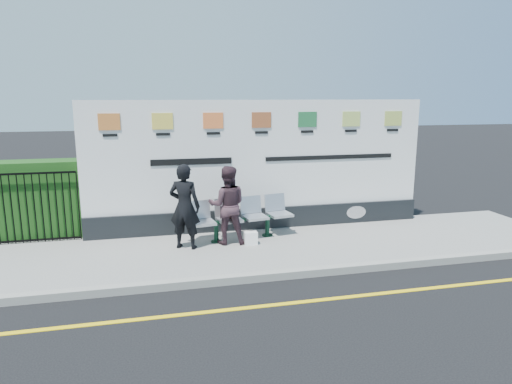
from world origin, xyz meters
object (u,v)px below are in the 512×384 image
(billboard, at_px, (260,174))
(bench, at_px, (242,228))
(woman_left, at_px, (185,207))
(woman_right, at_px, (227,205))

(billboard, distance_m, bench, 1.44)
(bench, distance_m, woman_left, 1.45)
(bench, bearing_deg, billboard, 43.06)
(woman_right, bearing_deg, bench, -139.91)
(billboard, height_order, woman_right, billboard)
(woman_left, bearing_deg, woman_right, -148.23)
(billboard, distance_m, woman_left, 2.20)
(woman_left, bearing_deg, billboard, -125.06)
(billboard, xyz_separation_m, woman_left, (-1.86, -1.11, -0.42))
(billboard, relative_size, woman_right, 4.81)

